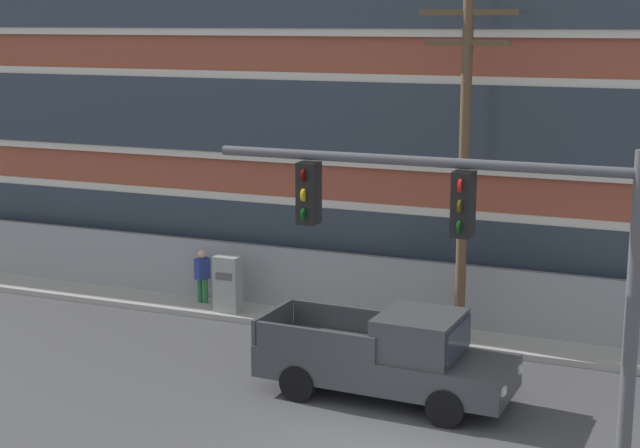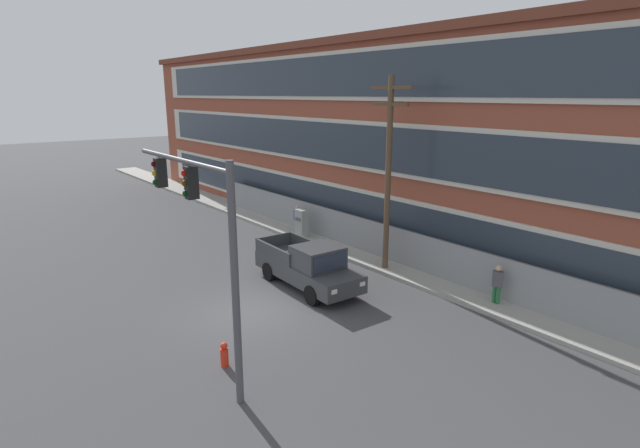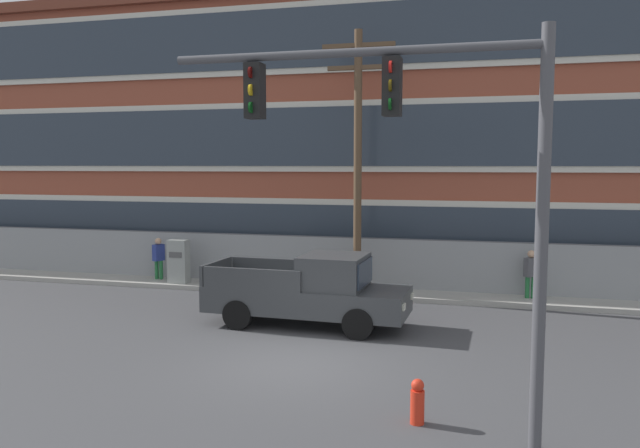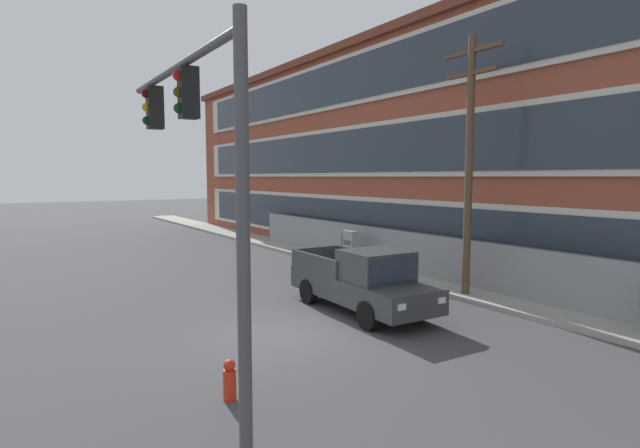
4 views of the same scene
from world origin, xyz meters
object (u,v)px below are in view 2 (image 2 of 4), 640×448
(electrical_cabinet, at_px, (301,225))
(pedestrian_by_fence, at_px, (297,218))
(utility_pole_near_corner, at_px, (388,167))
(pedestrian_near_cabinet, at_px, (497,283))
(pickup_truck_dark_grey, at_px, (309,267))
(traffic_signal_mast, at_px, (203,223))
(fire_hydrant, at_px, (224,355))

(electrical_cabinet, distance_m, pedestrian_by_fence, 1.17)
(utility_pole_near_corner, height_order, pedestrian_near_cabinet, utility_pole_near_corner)
(pedestrian_near_cabinet, relative_size, pedestrian_by_fence, 1.00)
(pickup_truck_dark_grey, relative_size, pedestrian_near_cabinet, 3.31)
(pickup_truck_dark_grey, height_order, electrical_cabinet, pickup_truck_dark_grey)
(pedestrian_near_cabinet, bearing_deg, pedestrian_by_fence, -179.81)
(utility_pole_near_corner, xyz_separation_m, pedestrian_near_cabinet, (5.51, 0.44, -3.83))
(pickup_truck_dark_grey, xyz_separation_m, pedestrian_near_cabinet, (5.97, 4.49, 0.03))
(pedestrian_by_fence, bearing_deg, traffic_signal_mast, -44.90)
(traffic_signal_mast, height_order, electrical_cabinet, traffic_signal_mast)
(pedestrian_by_fence, bearing_deg, electrical_cabinet, -24.48)
(electrical_cabinet, relative_size, fire_hydrant, 2.20)
(utility_pole_near_corner, distance_m, pedestrian_near_cabinet, 6.72)
(utility_pole_near_corner, height_order, fire_hydrant, utility_pole_near_corner)
(traffic_signal_mast, relative_size, pedestrian_near_cabinet, 3.81)
(pickup_truck_dark_grey, distance_m, pedestrian_by_fence, 8.37)
(utility_pole_near_corner, bearing_deg, pedestrian_near_cabinet, 4.57)
(traffic_signal_mast, bearing_deg, pickup_truck_dark_grey, 120.22)
(pedestrian_by_fence, bearing_deg, utility_pole_near_corner, -3.01)
(pickup_truck_dark_grey, relative_size, pedestrian_by_fence, 3.31)
(fire_hydrant, bearing_deg, pedestrian_by_fence, 136.04)
(pedestrian_by_fence, xyz_separation_m, fire_hydrant, (10.56, -10.19, -0.59))
(pedestrian_by_fence, height_order, fire_hydrant, pedestrian_by_fence)
(electrical_cabinet, relative_size, pedestrian_by_fence, 1.01)
(pedestrian_near_cabinet, bearing_deg, pickup_truck_dark_grey, -143.02)
(pedestrian_near_cabinet, distance_m, pedestrian_by_fence, 13.06)
(utility_pole_near_corner, xyz_separation_m, pedestrian_by_fence, (-7.55, 0.40, -3.83))
(traffic_signal_mast, relative_size, fire_hydrant, 8.26)
(traffic_signal_mast, distance_m, pedestrian_by_fence, 15.57)
(pedestrian_near_cabinet, bearing_deg, traffic_signal_mast, -102.24)
(traffic_signal_mast, distance_m, fire_hydrant, 4.23)
(pickup_truck_dark_grey, height_order, fire_hydrant, pickup_truck_dark_grey)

